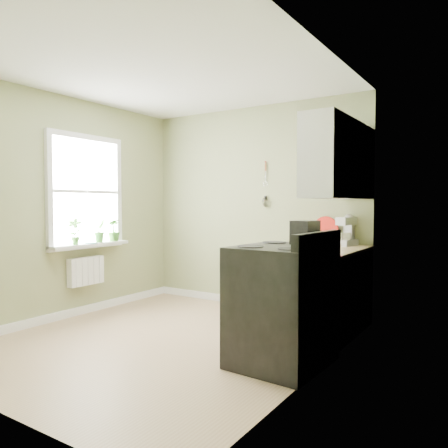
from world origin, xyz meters
The scene contains 21 objects.
floor centered at (0.00, 0.00, -0.01)m, with size 3.20×3.60×0.02m, color #A37F5A.
ceiling centered at (0.00, 0.00, 2.71)m, with size 3.20×3.60×0.02m, color white.
wall_back centered at (0.00, 1.81, 1.35)m, with size 3.20×0.02×2.70m, color #8F9565.
wall_left centered at (-1.61, 0.00, 1.35)m, with size 0.02×3.60×2.70m, color #8F9565.
wall_right centered at (1.61, 0.00, 1.35)m, with size 0.02×3.60×2.70m, color #8F9565.
base_cabinets centered at (1.30, 1.00, 0.43)m, with size 0.60×1.60×0.87m, color silver.
countertop centered at (1.29, 1.00, 0.89)m, with size 0.64×1.60×0.04m, color tan.
upper_cabinets centered at (1.43, 1.10, 1.85)m, with size 0.35×1.40×0.80m, color silver.
window centered at (-1.58, 0.30, 1.55)m, with size 0.06×1.14×1.44m.
window_sill centered at (-1.51, 0.30, 0.88)m, with size 0.18×1.14×0.04m, color white.
radiator centered at (-1.54, 0.25, 0.55)m, with size 0.12×0.50×0.35m, color white.
wall_utensils centered at (0.20, 1.78, 1.56)m, with size 0.02×0.14×0.58m.
stove centered at (1.28, 0.05, 0.52)m, with size 0.78×0.88×1.17m.
stand_mixer centered at (1.33, 1.66, 1.07)m, with size 0.24×0.33×0.37m.
kettle centered at (1.05, 0.86, 0.99)m, with size 0.17×0.10×0.17m.
coffee_maker centered at (1.38, 0.30, 1.07)m, with size 0.23×0.24×0.34m.
red_tray centered at (1.05, 1.72, 1.08)m, with size 0.34×0.34×0.02m, color #A11912.
jar centered at (1.18, 0.79, 0.95)m, with size 0.07×0.07×0.08m.
plant_a centered at (-1.50, 0.06, 1.06)m, with size 0.17×0.12×0.33m, color #397725.
plant_b centered at (-1.50, 0.45, 1.05)m, with size 0.17×0.13×0.30m, color #397725.
plant_c centered at (-1.50, 0.69, 1.04)m, with size 0.16×0.16×0.29m, color #397725.
Camera 1 is at (2.91, -3.37, 1.40)m, focal length 35.00 mm.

